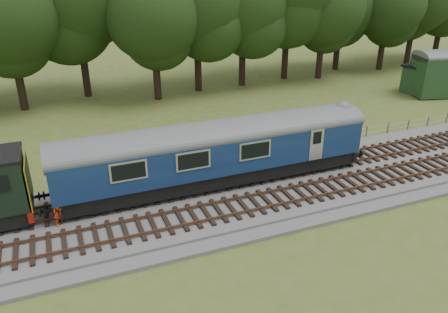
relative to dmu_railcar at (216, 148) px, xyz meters
name	(u,v)px	position (x,y,z in m)	size (l,w,h in m)	color
ground	(306,183)	(5.32, -1.40, -2.61)	(120.00, 120.00, 0.00)	#455620
ballast	(306,180)	(5.32, -1.40, -2.43)	(70.00, 7.00, 0.35)	#4C4C4F
track_north	(295,168)	(5.32, 0.00, -2.19)	(67.20, 2.40, 0.21)	black
track_south	(321,189)	(5.32, -3.00, -2.19)	(67.20, 2.40, 0.21)	black
fence	(272,155)	(5.32, 3.10, -2.61)	(64.00, 0.12, 1.00)	#6B6054
tree_line	(193,90)	(5.32, 20.60, -2.61)	(70.00, 8.00, 18.00)	black
dmu_railcar	(216,148)	(0.00, 0.00, 0.00)	(18.05, 2.86, 3.88)	black
worker	(58,211)	(-8.77, -1.20, -1.45)	(0.59, 0.38, 1.61)	red
shed	(424,79)	(26.46, 10.95, -1.19)	(3.87, 3.87, 2.80)	#1B3C1D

